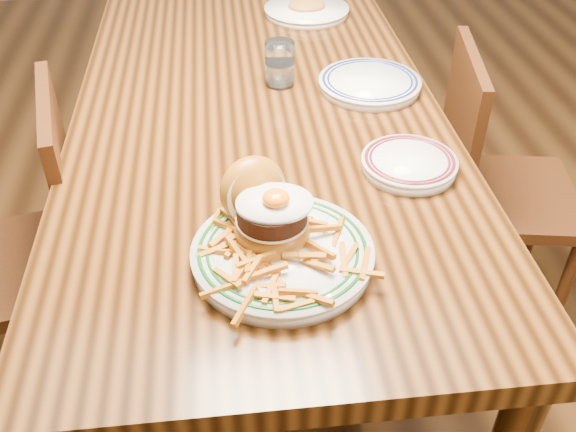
{
  "coord_description": "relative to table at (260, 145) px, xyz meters",
  "views": [
    {
      "loc": [
        -0.08,
        -1.3,
        1.48
      ],
      "look_at": [
        0.02,
        -0.47,
        0.81
      ],
      "focal_mm": 40.0,
      "sensor_mm": 36.0,
      "label": 1
    }
  ],
  "objects": [
    {
      "name": "chair_right",
      "position": [
        0.65,
        0.09,
        -0.23
      ],
      "size": [
        0.44,
        0.44,
        0.81
      ],
      "rotation": [
        0.0,
        0.0,
        2.97
      ],
      "color": "#421E0D",
      "rests_on": "floor"
    },
    {
      "name": "chair_left",
      "position": [
        -0.57,
        -0.07,
        -0.21
      ],
      "size": [
        0.46,
        0.46,
        0.84
      ],
      "rotation": [
        0.0,
        0.0,
        0.2
      ],
      "color": "#421E0D",
      "rests_on": "floor"
    },
    {
      "name": "floor",
      "position": [
        0.0,
        0.0,
        -0.66
      ],
      "size": [
        6.0,
        6.0,
        0.0
      ],
      "primitive_type": "plane",
      "color": "black",
      "rests_on": "ground"
    },
    {
      "name": "rear_plate",
      "position": [
        0.28,
        0.09,
        0.1
      ],
      "size": [
        0.25,
        0.25,
        0.03
      ],
      "rotation": [
        0.0,
        0.0,
        -0.25
      ],
      "color": "white",
      "rests_on": "table"
    },
    {
      "name": "water_glass",
      "position": [
        0.06,
        0.14,
        0.14
      ],
      "size": [
        0.07,
        0.07,
        0.11
      ],
      "color": "white",
      "rests_on": "table"
    },
    {
      "name": "side_plate",
      "position": [
        0.28,
        -0.27,
        0.11
      ],
      "size": [
        0.19,
        0.19,
        0.03
      ],
      "rotation": [
        0.0,
        0.0,
        0.37
      ],
      "color": "white",
      "rests_on": "table"
    },
    {
      "name": "table",
      "position": [
        0.0,
        0.0,
        0.0
      ],
      "size": [
        0.85,
        1.6,
        0.75
      ],
      "color": "black",
      "rests_on": "floor"
    },
    {
      "name": "far_plate",
      "position": [
        0.19,
        0.59,
        0.1
      ],
      "size": [
        0.26,
        0.26,
        0.05
      ],
      "rotation": [
        0.0,
        0.0,
        0.35
      ],
      "color": "white",
      "rests_on": "table"
    },
    {
      "name": "main_plate",
      "position": [
        -0.01,
        -0.49,
        0.13
      ],
      "size": [
        0.31,
        0.32,
        0.15
      ],
      "rotation": [
        0.0,
        0.0,
        0.37
      ],
      "color": "white",
      "rests_on": "table"
    }
  ]
}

